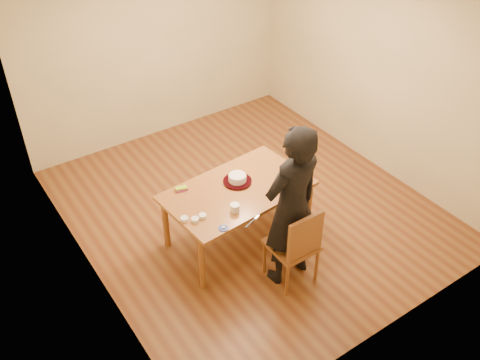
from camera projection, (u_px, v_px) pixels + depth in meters
room_shell at (232, 101)px, 6.10m from camera, size 4.00×4.50×2.70m
dining_table at (237, 190)px, 5.78m from camera, size 1.64×1.06×0.04m
dining_chair at (292, 245)px, 5.50m from camera, size 0.46×0.46×0.04m
cake_plate at (237, 181)px, 5.85m from camera, size 0.31×0.31×0.02m
cake at (237, 178)px, 5.83m from camera, size 0.20×0.20×0.06m
frosting_dome at (237, 175)px, 5.80m from camera, size 0.19×0.19×0.03m
frosting_tub at (235, 208)px, 5.44m from camera, size 0.10×0.10×0.08m
frosting_lid at (223, 228)px, 5.25m from camera, size 0.10×0.10×0.01m
frosting_dollop at (223, 227)px, 5.24m from camera, size 0.04×0.04×0.02m
ramekin_green at (203, 216)px, 5.38m from camera, size 0.08×0.08×0.04m
ramekin_yellow at (195, 220)px, 5.33m from camera, size 0.08×0.08×0.04m
ramekin_multi at (184, 219)px, 5.34m from camera, size 0.08×0.08×0.04m
candy_box_pink at (182, 189)px, 5.74m from camera, size 0.14×0.08×0.02m
candy_box_green at (181, 188)px, 5.73m from camera, size 0.14×0.10×0.02m
spatula at (250, 223)px, 5.31m from camera, size 0.16×0.07×0.01m
person at (292, 207)px, 5.24m from camera, size 0.70×0.48×1.84m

